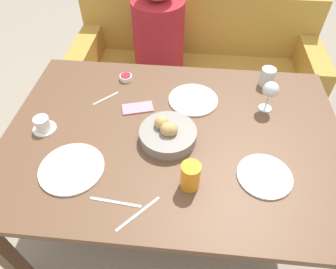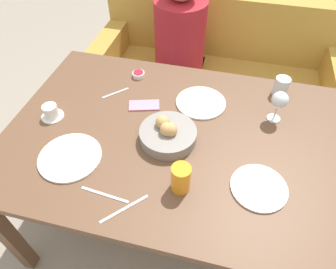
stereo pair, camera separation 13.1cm
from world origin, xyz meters
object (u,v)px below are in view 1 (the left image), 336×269
Objects in this scene: water_tumbler at (267,77)px; knife_silver at (138,214)px; seated_person at (159,64)px; bread_basket at (168,134)px; spoon_coffee at (106,98)px; plate_near_left at (72,168)px; juice_glass at (190,176)px; plate_far_center at (193,100)px; coffee_cup at (43,124)px; fork_silver at (116,202)px; jam_bowl_berry at (126,77)px; plate_near_right at (264,176)px; cell_phone at (138,108)px; wine_glass at (270,91)px; couch at (195,74)px.

knife_silver is (-0.55, -0.82, -0.05)m from water_tumbler.
bread_basket is at bearing -80.79° from seated_person.
bread_basket reaches higher than spoon_coffee.
water_tumbler is (0.86, 0.65, 0.04)m from plate_near_left.
bread_basket is at bearing 115.04° from juice_glass.
plate_near_left is at bearing -134.95° from plate_far_center.
fork_silver is (0.41, -0.34, -0.03)m from coffee_cup.
plate_far_center is at bearing 69.52° from bread_basket.
jam_bowl_berry is (-0.37, 0.14, 0.01)m from plate_far_center.
cell_phone is (-0.57, 0.35, -0.00)m from plate_near_right.
plate_near_right is at bearing -40.59° from jam_bowl_berry.
plate_near_left is at bearing -46.96° from coffee_cup.
plate_far_center is 0.42m from water_tumbler.
seated_person is 7.71× the size of wine_glass.
plate_near_left is at bearing -100.55° from seated_person.
juice_glass is (0.48, -0.03, 0.06)m from plate_near_left.
fork_silver is at bearing -82.00° from jam_bowl_berry.
couch is 10.69× the size of cell_phone.
water_tumbler reaches higher than fork_silver.
knife_silver is at bearing -29.55° from plate_near_left.
bread_basket is 0.57m from coffee_cup.
seated_person is 4.83× the size of plate_far_center.
coffee_cup is (-0.97, 0.17, 0.03)m from plate_near_right.
seated_person is 1.22m from plate_near_left.
plate_near_left is 2.31× the size of spoon_coffee.
coffee_cup is 0.63m from knife_silver.
bread_basket reaches higher than jam_bowl_berry.
jam_bowl_berry is at bearing 53.44° from coffee_cup.
water_tumbler is (0.37, -0.67, 0.49)m from couch.
juice_glass is 1.83× the size of jam_bowl_berry.
cell_phone is (-0.17, 0.19, -0.03)m from bread_basket.
wine_glass reaches higher than water_tumbler.
jam_bowl_berry is 0.25m from cell_phone.
fork_silver is at bearing -129.52° from water_tumbler.
couch is 11.30× the size of wine_glass.
knife_silver is at bearing -130.26° from wine_glass.
bread_basket is 0.42m from spoon_coffee.
juice_glass is 0.24m from knife_silver.
cell_phone is at bearing 62.06° from plate_near_left.
plate_far_center is (-0.30, 0.44, 0.00)m from plate_near_right.
couch is at bearing 61.73° from jam_bowl_berry.
wine_glass is (-0.03, -0.20, 0.06)m from water_tumbler.
juice_glass is 0.75m from jam_bowl_berry.
bread_basket is 0.95× the size of plate_near_left.
plate_near_left is (-0.48, -1.32, 0.45)m from couch.
wine_glass reaches higher than plate_far_center.
coffee_cup reaches higher than plate_near_left.
plate_near_right is 1.42× the size of knife_silver.
fork_silver is at bearing -32.32° from plate_near_left.
water_tumbler is at bearing 42.75° from bread_basket.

